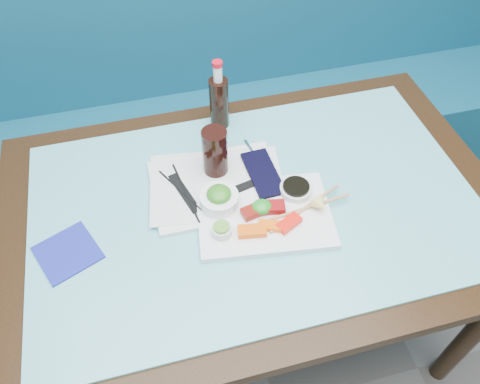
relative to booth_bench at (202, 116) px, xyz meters
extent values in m
cube|color=#10516B|center=(0.00, -0.07, -0.15)|extent=(3.00, 0.55, 0.45)
cube|color=#10516B|center=(0.00, 0.15, 0.33)|extent=(3.00, 0.12, 0.95)
cube|color=black|center=(0.00, -0.84, 0.36)|extent=(1.40, 0.90, 0.04)
cylinder|color=black|center=(0.62, -1.21, -0.02)|extent=(0.06, 0.06, 0.71)
cylinder|color=black|center=(-0.62, -0.47, -0.02)|extent=(0.06, 0.06, 0.71)
cylinder|color=black|center=(0.62, -0.47, -0.02)|extent=(0.06, 0.06, 0.71)
cube|color=#5FB9BF|center=(0.00, -0.84, 0.38)|extent=(1.22, 0.76, 0.01)
cube|color=white|center=(0.01, -0.89, 0.39)|extent=(0.39, 0.30, 0.02)
cube|color=#FF5C0A|center=(-0.04, -0.95, 0.41)|extent=(0.08, 0.05, 0.02)
cube|color=#FF610A|center=(0.01, -0.94, 0.41)|extent=(0.07, 0.05, 0.01)
cube|color=#FF180A|center=(0.06, -0.95, 0.41)|extent=(0.08, 0.06, 0.02)
cube|color=maroon|center=(-0.02, -0.89, 0.41)|extent=(0.07, 0.05, 0.02)
cube|color=maroon|center=(0.03, -0.89, 0.41)|extent=(0.07, 0.05, 0.02)
ellipsoid|color=#218F21|center=(0.00, -0.88, 0.42)|extent=(0.06, 0.06, 0.03)
cylinder|color=silver|center=(-0.12, -0.93, 0.41)|extent=(0.07, 0.07, 0.02)
cylinder|color=#64A134|center=(-0.12, -0.93, 0.43)|extent=(0.04, 0.04, 0.01)
cylinder|color=white|center=(-0.11, -0.84, 0.41)|extent=(0.08, 0.08, 0.02)
cylinder|color=#FEE2D1|center=(-0.11, -0.84, 0.43)|extent=(0.05, 0.05, 0.01)
cylinder|color=silver|center=(0.11, -0.84, 0.41)|extent=(0.10, 0.10, 0.02)
cylinder|color=black|center=(0.11, -0.84, 0.42)|extent=(0.09, 0.09, 0.01)
cone|color=#FFE378|center=(0.15, -0.92, 0.42)|extent=(0.05, 0.05, 0.05)
cube|color=black|center=(-0.01, -0.79, 0.40)|extent=(0.16, 0.06, 0.00)
cylinder|color=tan|center=(0.12, -0.91, 0.41)|extent=(0.23, 0.11, 0.01)
cylinder|color=tan|center=(0.13, -0.91, 0.41)|extent=(0.25, 0.04, 0.01)
cube|color=white|center=(-0.09, -0.76, 0.39)|extent=(0.36, 0.27, 0.01)
cube|color=silver|center=(-0.09, -0.76, 0.40)|extent=(0.41, 0.32, 0.00)
cylinder|color=white|center=(-0.10, -0.83, 0.42)|extent=(0.11, 0.11, 0.04)
ellipsoid|color=#307B1C|center=(-0.10, -0.83, 0.44)|extent=(0.08, 0.08, 0.03)
cylinder|color=black|center=(-0.08, -0.70, 0.47)|extent=(0.08, 0.08, 0.15)
cube|color=black|center=(0.04, -0.76, 0.40)|extent=(0.09, 0.18, 0.01)
cylinder|color=white|center=(0.04, -0.65, 0.40)|extent=(0.02, 0.08, 0.01)
cylinder|color=black|center=(-0.19, -0.77, 0.40)|extent=(0.11, 0.20, 0.01)
cylinder|color=black|center=(-0.18, -0.77, 0.40)|extent=(0.04, 0.23, 0.01)
cube|color=black|center=(-0.19, -0.77, 0.40)|extent=(0.07, 0.16, 0.00)
cylinder|color=black|center=(-0.02, -0.50, 0.47)|extent=(0.06, 0.06, 0.17)
cylinder|color=white|center=(-0.02, -0.50, 0.58)|extent=(0.03, 0.03, 0.05)
cylinder|color=red|center=(-0.02, -0.50, 0.61)|extent=(0.03, 0.03, 0.01)
cube|color=navy|center=(-0.51, -0.88, 0.39)|extent=(0.18, 0.18, 0.01)
camera|label=1|loc=(-0.25, -1.61, 1.39)|focal=35.00mm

